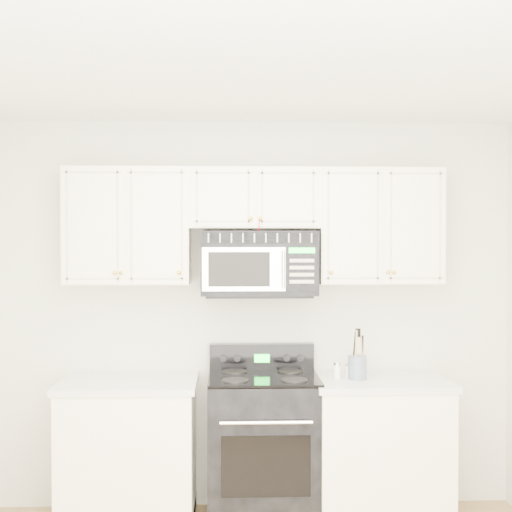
{
  "coord_description": "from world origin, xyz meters",
  "views": [
    {
      "loc": [
        -0.17,
        -3.08,
        1.81
      ],
      "look_at": [
        0.0,
        1.3,
        1.71
      ],
      "focal_mm": 50.0,
      "sensor_mm": 36.0,
      "label": 1
    }
  ],
  "objects": [
    {
      "name": "shaker_salt",
      "position": [
        0.52,
        1.41,
        0.97
      ],
      "size": [
        0.04,
        0.04,
        0.11
      ],
      "color": "white",
      "rests_on": "base_cabinet_right"
    },
    {
      "name": "shaker_pepper",
      "position": [
        0.6,
        1.45,
        0.97
      ],
      "size": [
        0.04,
        0.04,
        0.09
      ],
      "color": "white",
      "rests_on": "base_cabinet_right"
    },
    {
      "name": "base_cabinet_left",
      "position": [
        -0.8,
        1.44,
        0.43
      ],
      "size": [
        0.86,
        0.65,
        0.92
      ],
      "color": "white",
      "rests_on": "ground"
    },
    {
      "name": "base_cabinet_right",
      "position": [
        0.8,
        1.44,
        0.43
      ],
      "size": [
        0.86,
        0.65,
        0.92
      ],
      "color": "white",
      "rests_on": "ground"
    },
    {
      "name": "microwave",
      "position": [
        0.03,
        1.56,
        1.66
      ],
      "size": [
        0.75,
        0.42,
        0.41
      ],
      "color": "black",
      "rests_on": "ground"
    },
    {
      "name": "upper_cabinets",
      "position": [
        0.0,
        1.58,
        1.93
      ],
      "size": [
        2.44,
        0.37,
        0.75
      ],
      "color": "white",
      "rests_on": "ground"
    },
    {
      "name": "room",
      "position": [
        0.0,
        0.0,
        1.3
      ],
      "size": [
        3.51,
        3.51,
        2.61
      ],
      "color": "#9F8450",
      "rests_on": "ground"
    },
    {
      "name": "utensil_crock",
      "position": [
        0.65,
        1.4,
        1.0
      ],
      "size": [
        0.12,
        0.12,
        0.32
      ],
      "color": "slate",
      "rests_on": "base_cabinet_right"
    },
    {
      "name": "range",
      "position": [
        0.05,
        1.45,
        0.48
      ],
      "size": [
        0.7,
        0.64,
        1.1
      ],
      "color": "black",
      "rests_on": "ground"
    }
  ]
}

